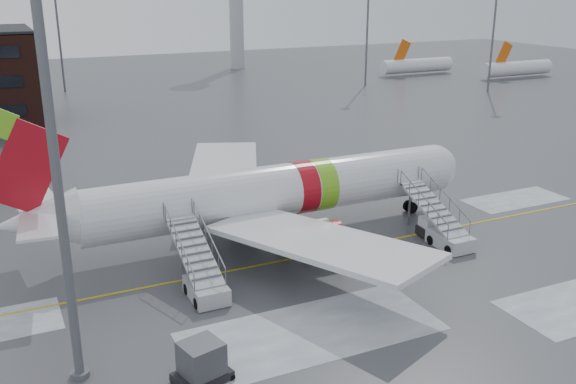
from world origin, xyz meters
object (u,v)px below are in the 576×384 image
airstair_aft (202,277)px  light_mast_near (50,118)px  airstair_fwd (444,230)px  airliner (264,194)px  pushback_tug (433,227)px  uld_container (202,364)px

airstair_aft → light_mast_near: (-8.00, -5.77, 11.51)m
airstair_fwd → airstair_aft: same height
airliner → pushback_tug: (11.48, -4.89, -2.78)m
airliner → airstair_aft: airliner is taller
airliner → light_mast_near: (-14.90, -12.31, 9.15)m
airstair_fwd → airstair_aft: bearing=180.0°
pushback_tug → uld_container: 23.56m
airstair_aft → uld_container: bearing=-108.1°
airstair_aft → uld_container: 9.06m
light_mast_near → uld_container: bearing=-28.7°
airstair_fwd → airstair_aft: size_ratio=1.00×
pushback_tug → airstair_aft: bearing=-174.9°
airstair_fwd → uld_container: size_ratio=2.69×
pushback_tug → airliner: bearing=157.0°
airliner → uld_container: (-9.72, -15.14, -2.47)m
airliner → uld_container: bearing=-122.7°
light_mast_near → airliner: bearing=39.5°
uld_container → light_mast_near: light_mast_near is taller
airliner → airstair_fwd: 13.14m
pushback_tug → uld_container: size_ratio=0.92×
pushback_tug → light_mast_near: light_mast_near is taller
airstair_aft → light_mast_near: size_ratio=0.32×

